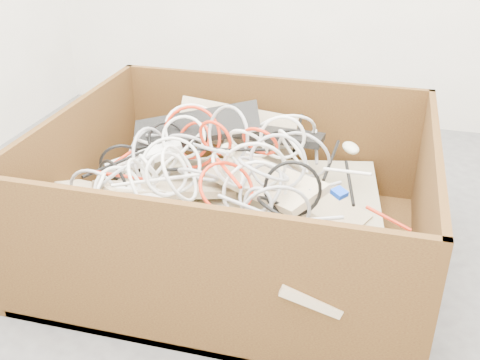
% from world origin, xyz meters
% --- Properties ---
extents(ground, '(3.00, 3.00, 0.00)m').
position_xyz_m(ground, '(0.00, 0.00, 0.00)').
color(ground, '#48484A').
rests_on(ground, ground).
extents(cardboard_box, '(1.34, 1.11, 0.55)m').
position_xyz_m(cardboard_box, '(-0.03, 0.05, 0.13)').
color(cardboard_box, '#361A0D').
rests_on(cardboard_box, ground).
extents(keyboard_pile, '(1.19, 1.02, 0.43)m').
position_xyz_m(keyboard_pile, '(-0.08, 0.09, 0.28)').
color(keyboard_pile, beige).
rests_on(keyboard_pile, cardboard_box).
extents(mice_scatter, '(0.74, 0.82, 0.17)m').
position_xyz_m(mice_scatter, '(-0.05, 0.05, 0.35)').
color(mice_scatter, beige).
rests_on(mice_scatter, keyboard_pile).
extents(power_strip_left, '(0.28, 0.18, 0.12)m').
position_xyz_m(power_strip_left, '(-0.37, 0.05, 0.36)').
color(power_strip_left, white).
rests_on(power_strip_left, keyboard_pile).
extents(power_strip_right, '(0.28, 0.10, 0.09)m').
position_xyz_m(power_strip_right, '(-0.24, -0.21, 0.33)').
color(power_strip_right, white).
rests_on(power_strip_right, keyboard_pile).
extents(vga_plug, '(0.06, 0.06, 0.03)m').
position_xyz_m(vga_plug, '(0.36, -0.06, 0.37)').
color(vga_plug, blue).
rests_on(vga_plug, keyboard_pile).
extents(cable_tangle, '(1.16, 0.90, 0.45)m').
position_xyz_m(cable_tangle, '(-0.12, 0.01, 0.39)').
color(cable_tangle, '#9C9DA2').
rests_on(cable_tangle, keyboard_pile).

